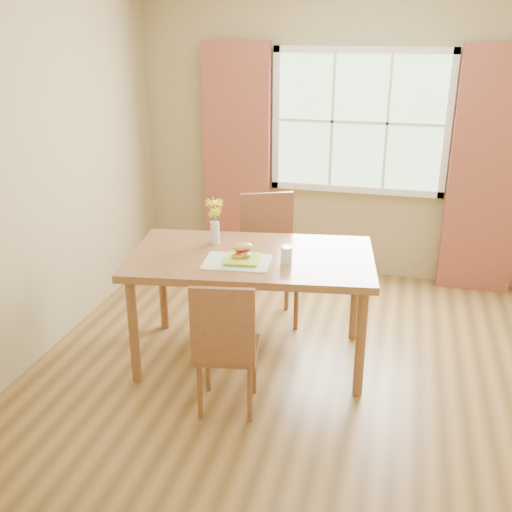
{
  "coord_description": "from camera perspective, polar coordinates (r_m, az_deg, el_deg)",
  "views": [
    {
      "loc": [
        0.43,
        -3.75,
        2.35
      ],
      "look_at": [
        -0.51,
        -0.0,
        0.84
      ],
      "focal_mm": 42.0,
      "sensor_mm": 36.0,
      "label": 1
    }
  ],
  "objects": [
    {
      "name": "placemat",
      "position": [
        4.07,
        -1.81,
        -0.56
      ],
      "size": [
        0.48,
        0.38,
        0.01
      ],
      "primitive_type": "cube",
      "rotation": [
        0.0,
        0.0,
        0.1
      ],
      "color": "#B9C1A4",
      "rests_on": "dining_table"
    },
    {
      "name": "curtain_right",
      "position": [
        5.71,
        21.15,
        7.26
      ],
      "size": [
        0.65,
        0.08,
        2.2
      ],
      "primitive_type": "cube",
      "color": "maroon",
      "rests_on": "room"
    },
    {
      "name": "flower_vase",
      "position": [
        4.38,
        -3.96,
        3.74
      ],
      "size": [
        0.14,
        0.14,
        0.34
      ],
      "color": "silver",
      "rests_on": "dining_table"
    },
    {
      "name": "water_glass",
      "position": [
        4.05,
        2.9,
        0.05
      ],
      "size": [
        0.08,
        0.08,
        0.12
      ],
      "color": "silver",
      "rests_on": "dining_table"
    },
    {
      "name": "dining_table",
      "position": [
        4.24,
        -0.42,
        -0.95
      ],
      "size": [
        1.82,
        1.18,
        0.83
      ],
      "rotation": [
        0.0,
        0.0,
        0.14
      ],
      "color": "brown",
      "rests_on": "room"
    },
    {
      "name": "room",
      "position": [
        3.9,
        7.35,
        6.29
      ],
      "size": [
        4.24,
        3.84,
        2.74
      ],
      "color": "olive",
      "rests_on": "ground"
    },
    {
      "name": "chair_near",
      "position": [
        3.73,
        -2.93,
        -8.27
      ],
      "size": [
        0.45,
        0.45,
        0.93
      ],
      "rotation": [
        0.0,
        0.0,
        0.16
      ],
      "color": "brown",
      "rests_on": "room"
    },
    {
      "name": "curtain_left",
      "position": [
        5.88,
        -1.84,
        9.05
      ],
      "size": [
        0.65,
        0.08,
        2.2
      ],
      "primitive_type": "cube",
      "color": "maroon",
      "rests_on": "room"
    },
    {
      "name": "croissant_sandwich",
      "position": [
        4.08,
        -1.35,
        0.51
      ],
      "size": [
        0.17,
        0.17,
        0.11
      ],
      "rotation": [
        0.0,
        0.0,
        0.66
      ],
      "color": "gold",
      "rests_on": "plate"
    },
    {
      "name": "chair_far",
      "position": [
        4.94,
        1.21,
        0.36
      ],
      "size": [
        0.58,
        0.58,
        1.06
      ],
      "rotation": [
        0.0,
        0.0,
        0.41
      ],
      "color": "brown",
      "rests_on": "room"
    },
    {
      "name": "window",
      "position": [
        5.7,
        9.85,
        12.45
      ],
      "size": [
        1.62,
        0.06,
        1.32
      ],
      "color": "#9EC796",
      "rests_on": "room"
    },
    {
      "name": "plate",
      "position": [
        4.08,
        -1.27,
        -0.37
      ],
      "size": [
        0.26,
        0.26,
        0.01
      ],
      "primitive_type": "cube",
      "rotation": [
        0.0,
        0.0,
        0.13
      ],
      "color": "#B4D836",
      "rests_on": "placemat"
    }
  ]
}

